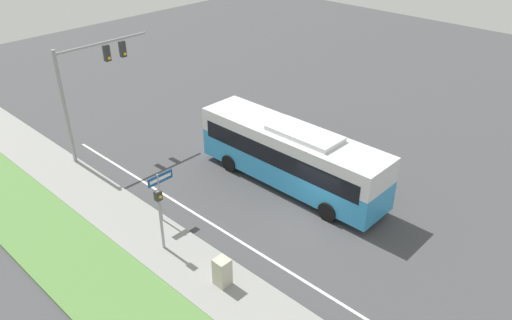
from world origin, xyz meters
TOP-DOWN VIEW (x-y plane):
  - ground_plane at (0.00, 0.00)m, footprint 80.00×80.00m
  - sidewalk at (-6.20, 0.00)m, footprint 2.80×80.00m
  - lane_divider_near at (-3.60, 0.00)m, footprint 0.14×30.00m
  - bus at (1.65, 2.71)m, footprint 2.72×10.86m
  - signal_gantry at (-3.37, 13.21)m, footprint 5.75×0.41m
  - pedestrian_signal at (-6.30, 3.31)m, footprint 0.28×0.34m
  - street_sign at (-5.02, 5.01)m, footprint 1.38×0.08m
  - utility_cabinet at (-6.07, -0.22)m, footprint 0.58×0.59m

SIDE VIEW (x-z plane):
  - ground_plane at x=0.00m, z-range 0.00..0.00m
  - lane_divider_near at x=-3.60m, z-range 0.00..0.01m
  - sidewalk at x=-6.20m, z-range 0.00..0.12m
  - utility_cabinet at x=-6.07m, z-range 0.12..1.35m
  - bus at x=1.65m, z-range 0.16..3.62m
  - street_sign at x=-5.02m, z-range 0.57..3.23m
  - pedestrian_signal at x=-6.30m, z-range 0.56..3.64m
  - signal_gantry at x=-3.37m, z-range 1.39..8.07m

